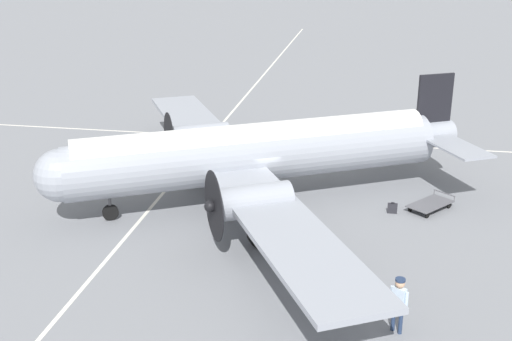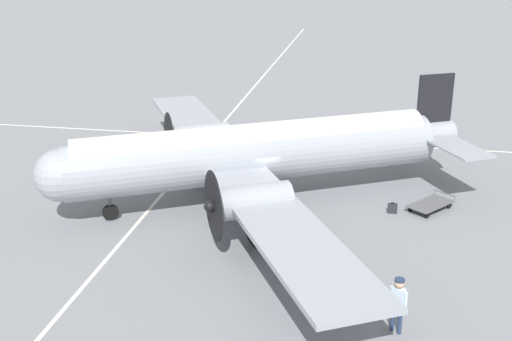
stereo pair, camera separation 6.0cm
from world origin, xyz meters
name	(u,v)px [view 2 (the right image)]	position (x,y,z in m)	size (l,w,h in m)	color
ground_plane	(256,202)	(0.00, 0.00, 0.00)	(300.00, 300.00, 0.00)	slate
apron_line_eastwest	(285,140)	(0.00, -9.80, 0.00)	(120.00, 0.16, 0.01)	silver
apron_line_northsouth	(162,195)	(4.58, 0.00, 0.00)	(0.16, 120.00, 0.01)	silver
airliner_main	(248,153)	(0.32, 0.17, 2.40)	(19.15, 24.35, 5.42)	#9399A3
crew_foreground	(398,299)	(-6.16, 9.50, 1.17)	(0.55, 0.43, 1.87)	navy
suitcase_near_door	(392,208)	(-6.20, 0.22, 0.24)	(0.43, 0.13, 0.51)	#232328
baggage_cart	(430,204)	(-7.89, -0.47, 0.28)	(2.25, 2.40, 0.56)	#56565B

